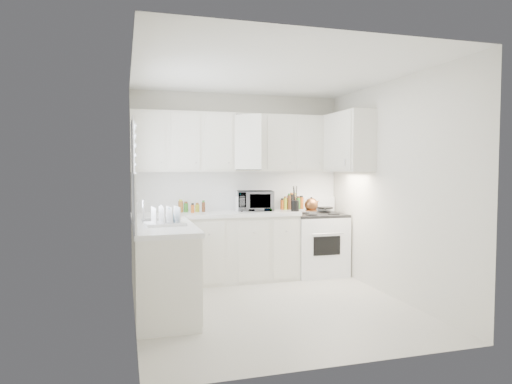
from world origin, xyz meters
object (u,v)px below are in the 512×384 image
object	(u,v)px
microwave	(255,199)
rice_cooker	(244,202)
stove	(318,236)
dish_rack	(165,215)
tea_kettle	(311,204)
utensil_crock	(295,198)

from	to	relation	value
microwave	rice_cooker	distance (m)	0.16
stove	microwave	bearing A→B (deg)	174.95
dish_rack	tea_kettle	bearing A→B (deg)	19.42
rice_cooker	utensil_crock	world-z (taller)	utensil_crock
tea_kettle	dish_rack	size ratio (longest dim) A/B	0.58
microwave	utensil_crock	bearing A→B (deg)	-18.08
tea_kettle	microwave	distance (m)	0.79
tea_kettle	microwave	size ratio (longest dim) A/B	0.47
stove	utensil_crock	world-z (taller)	utensil_crock
microwave	utensil_crock	size ratio (longest dim) A/B	1.38
tea_kettle	microwave	bearing A→B (deg)	155.10
tea_kettle	utensil_crock	world-z (taller)	utensil_crock
rice_cooker	utensil_crock	distance (m)	0.71
tea_kettle	utensil_crock	bearing A→B (deg)	174.70
rice_cooker	microwave	bearing A→B (deg)	9.70
microwave	rice_cooker	bearing A→B (deg)	-173.00
microwave	rice_cooker	size ratio (longest dim) A/B	2.02
tea_kettle	rice_cooker	bearing A→B (deg)	157.86
utensil_crock	tea_kettle	bearing A→B (deg)	0.58
stove	tea_kettle	distance (m)	0.54
utensil_crock	dish_rack	size ratio (longest dim) A/B	0.89
tea_kettle	dish_rack	bearing A→B (deg)	-159.84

